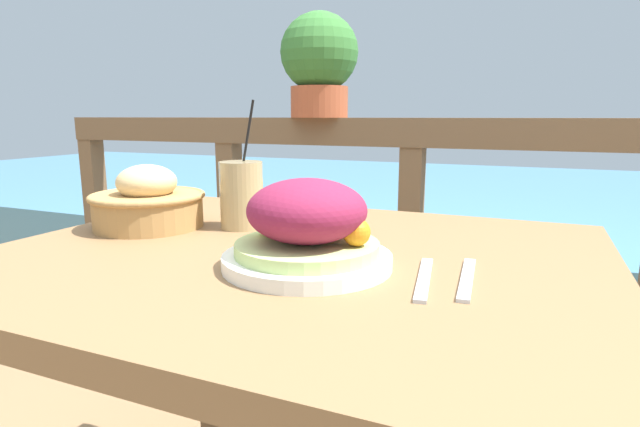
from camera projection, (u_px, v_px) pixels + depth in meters
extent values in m
cube|color=olive|center=(297.00, 261.00, 0.83)|extent=(0.98, 0.81, 0.04)
cube|color=olive|center=(212.00, 343.00, 1.37)|extent=(0.06, 0.06, 0.71)
cube|color=olive|center=(553.00, 414.00, 1.04)|extent=(0.06, 0.06, 0.71)
cube|color=brown|center=(414.00, 132.00, 1.55)|extent=(2.80, 0.08, 0.09)
cube|color=brown|center=(99.00, 240.00, 2.17)|extent=(0.07, 0.07, 0.87)
cube|color=brown|center=(232.00, 258.00, 1.91)|extent=(0.07, 0.07, 0.87)
cube|color=brown|center=(408.00, 280.00, 1.64)|extent=(0.07, 0.07, 0.87)
cube|color=teal|center=(481.00, 215.00, 3.95)|extent=(12.00, 4.00, 0.41)
cylinder|color=white|center=(307.00, 260.00, 0.73)|extent=(0.25, 0.25, 0.02)
cylinder|color=#B7D17A|center=(307.00, 248.00, 0.72)|extent=(0.21, 0.21, 0.02)
ellipsoid|color=maroon|center=(307.00, 211.00, 0.71)|extent=(0.17, 0.17, 0.09)
sphere|color=orange|center=(356.00, 232.00, 0.69)|extent=(0.04, 0.04, 0.04)
sphere|color=orange|center=(268.00, 222.00, 0.76)|extent=(0.04, 0.04, 0.04)
cylinder|color=tan|center=(242.00, 195.00, 0.97)|extent=(0.08, 0.08, 0.13)
cylinder|color=black|center=(244.00, 156.00, 0.97)|extent=(0.05, 0.01, 0.22)
cylinder|color=#AD7F47|center=(149.00, 210.00, 0.99)|extent=(0.21, 0.21, 0.07)
torus|color=#AD7F47|center=(148.00, 196.00, 0.98)|extent=(0.22, 0.22, 0.01)
ellipsoid|color=#DBB77A|center=(147.00, 182.00, 0.98)|extent=(0.12, 0.12, 0.07)
cylinder|color=#A34C2D|center=(319.00, 102.00, 1.66)|extent=(0.19, 0.19, 0.10)
sphere|color=#336B2D|center=(319.00, 52.00, 1.63)|extent=(0.26, 0.26, 0.26)
cube|color=silver|center=(424.00, 278.00, 0.67)|extent=(0.04, 0.18, 0.00)
cube|color=silver|center=(467.00, 278.00, 0.67)|extent=(0.03, 0.18, 0.00)
sphere|color=orange|center=(298.00, 197.00, 1.11)|extent=(0.08, 0.08, 0.08)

